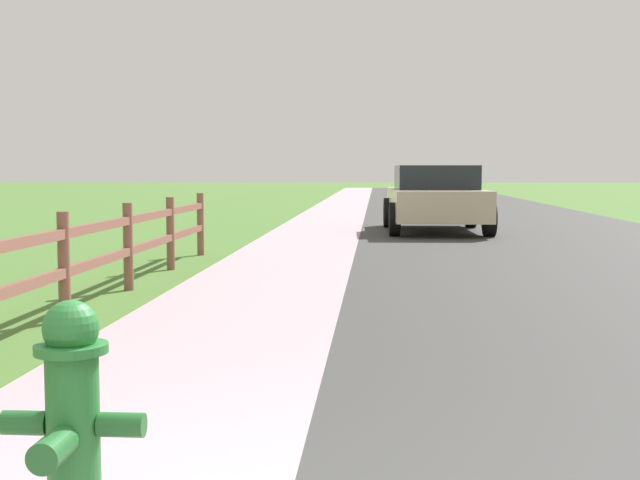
# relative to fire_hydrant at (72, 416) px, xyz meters

# --- Properties ---
(ground_plane) EXTENTS (120.00, 120.00, 0.00)m
(ground_plane) POSITION_rel_fire_hydrant_xyz_m (0.79, 24.33, -0.45)
(ground_plane) COLOR #4B7632
(road_asphalt) EXTENTS (7.00, 66.00, 0.01)m
(road_asphalt) POSITION_rel_fire_hydrant_xyz_m (4.29, 26.33, -0.44)
(road_asphalt) COLOR #3B3B3B
(road_asphalt) RESTS_ON ground
(curb_concrete) EXTENTS (6.00, 66.00, 0.01)m
(curb_concrete) POSITION_rel_fire_hydrant_xyz_m (-2.21, 26.33, -0.44)
(curb_concrete) COLOR #BB9AA7
(curb_concrete) RESTS_ON ground
(grass_verge) EXTENTS (5.00, 66.00, 0.00)m
(grass_verge) POSITION_rel_fire_hydrant_xyz_m (-3.71, 26.33, -0.44)
(grass_verge) COLOR #4B7632
(grass_verge) RESTS_ON ground
(fire_hydrant) EXTENTS (0.55, 0.46, 0.89)m
(fire_hydrant) POSITION_rel_fire_hydrant_xyz_m (0.00, 0.00, 0.00)
(fire_hydrant) COLOR #287233
(fire_hydrant) RESTS_ON ground
(rail_fence) EXTENTS (0.11, 11.89, 1.00)m
(rail_fence) POSITION_rel_fire_hydrant_xyz_m (-1.66, 4.32, 0.13)
(rail_fence) COLOR brown
(rail_fence) RESTS_ON ground
(parked_suv_beige) EXTENTS (2.27, 4.35, 1.46)m
(parked_suv_beige) POSITION_rel_fire_hydrant_xyz_m (2.43, 15.71, 0.29)
(parked_suv_beige) COLOR #C6B793
(parked_suv_beige) RESTS_ON ground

